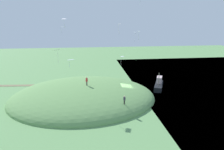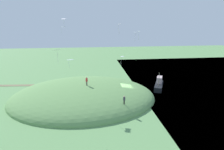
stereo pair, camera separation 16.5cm
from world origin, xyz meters
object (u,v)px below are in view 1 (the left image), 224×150
object	(u,v)px
kite_1	(122,57)
kite_6	(63,27)
kite_3	(139,32)
person_with_child	(87,80)
boat_on_lake	(159,85)
kite_0	(64,20)
mooring_post	(136,86)
kite_2	(71,60)
kite_8	(135,33)
kite_7	(119,25)
person_watching_kites	(124,99)
kite_4	(57,51)

from	to	relation	value
kite_1	kite_6	size ratio (longest dim) A/B	1.47
kite_3	person_with_child	bearing A→B (deg)	-0.22
boat_on_lake	kite_0	distance (m)	28.46
kite_0	mooring_post	world-z (taller)	kite_0
kite_2	kite_3	bearing A→B (deg)	-140.70
kite_0	mooring_post	distance (m)	25.35
kite_1	kite_3	xyz separation A→B (m)	(-2.93, 1.88, 5.45)
kite_8	mooring_post	xyz separation A→B (m)	(-1.14, -1.41, -12.77)
kite_6	mooring_post	xyz separation A→B (m)	(-16.38, -2.73, -14.21)
kite_7	person_watching_kites	bearing A→B (deg)	88.38
kite_7	boat_on_lake	bearing A→B (deg)	-161.19
mooring_post	kite_4	bearing A→B (deg)	36.38
kite_6	boat_on_lake	bearing A→B (deg)	-174.22
person_with_child	kite_1	distance (m)	9.08
kite_8	kite_4	bearing A→B (deg)	34.97
boat_on_lake	kite_6	xyz separation A→B (m)	(21.85, 2.21, 13.86)
kite_0	kite_2	distance (m)	5.98
person_watching_kites	kite_4	world-z (taller)	kite_4
person_with_child	mooring_post	size ratio (longest dim) A/B	1.50
kite_1	kite_8	world-z (taller)	kite_8
kite_2	kite_8	distance (m)	19.11
kite_0	kite_1	world-z (taller)	kite_0
kite_7	kite_3	bearing A→B (deg)	168.32
kite_3	boat_on_lake	bearing A→B (deg)	-146.93
kite_0	kite_1	bearing A→B (deg)	-135.24
person_with_child	kite_1	xyz separation A→B (m)	(-7.76, -1.84, 4.33)
kite_3	kite_4	bearing A→B (deg)	25.32
person_watching_kites	kite_6	xyz separation A→B (m)	(11.07, -9.59, 12.10)
boat_on_lake	kite_8	bearing A→B (deg)	122.22
mooring_post	kite_2	bearing A→B (deg)	47.60
kite_3	mooring_post	distance (m)	14.21
boat_on_lake	kite_8	size ratio (longest dim) A/B	3.10
kite_0	kite_3	size ratio (longest dim) A/B	0.78
boat_on_lake	kite_1	bearing A→B (deg)	129.02
kite_2	kite_7	xyz separation A→B (m)	(-8.88, -11.18, 4.62)
kite_8	person_with_child	bearing A→B (deg)	17.69
kite_0	kite_8	bearing A→B (deg)	-138.41
boat_on_lake	kite_0	world-z (taller)	kite_0
kite_3	kite_7	distance (m)	4.10
kite_1	kite_7	bearing A→B (deg)	50.84
kite_0	kite_2	xyz separation A→B (m)	(-0.80, 1.80, -5.65)
person_watching_kites	kite_3	xyz separation A→B (m)	(-4.05, -7.42, 11.16)
person_watching_kites	kite_2	world-z (taller)	kite_2
person_watching_kites	kite_1	world-z (taller)	kite_1
person_watching_kites	kite_1	distance (m)	10.98
person_with_child	kite_0	bearing A→B (deg)	-76.27
kite_2	kite_7	size ratio (longest dim) A/B	0.55
kite_2	mooring_post	distance (m)	22.97
boat_on_lake	kite_7	world-z (taller)	kite_7
person_with_child	kite_3	world-z (taller)	kite_3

